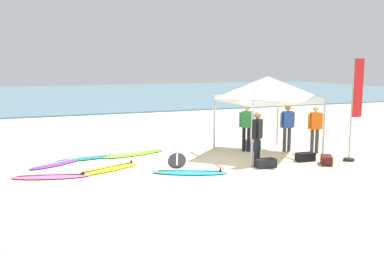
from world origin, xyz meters
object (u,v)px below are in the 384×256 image
person_orange (315,126)px  person_black (257,135)px  surfboard_cyan (190,172)px  surfboard_yellow (108,169)px  cooler_box (253,145)px  gear_bag_by_pole (266,163)px  person_green (247,125)px  surfboard_pink (51,176)px  surfboard_lime (134,154)px  surfboard_teal (87,158)px  surfboard_black (177,160)px  person_blue (287,125)px  surfboard_purple (56,164)px  canopy_tent (267,87)px  gear_bag_on_sand (305,157)px  banner_flag (354,113)px  gear_bag_near_tent (326,160)px

person_orange → person_black: bearing=-162.9°
surfboard_cyan → surfboard_yellow: bearing=148.1°
cooler_box → gear_bag_by_pole: bearing=-112.0°
person_green → surfboard_cyan: bearing=-145.0°
surfboard_cyan → surfboard_pink: size_ratio=1.00×
surfboard_yellow → person_orange: size_ratio=1.34×
surfboard_yellow → person_orange: (7.32, -0.41, 0.95)m
surfboard_lime → surfboard_teal: (-1.64, -0.07, 0.00)m
surfboard_black → person_blue: bearing=-1.7°
surfboard_lime → surfboard_purple: (-2.71, -0.57, 0.00)m
canopy_tent → surfboard_purple: (-7.01, 1.18, -2.35)m
surfboard_lime → person_green: size_ratio=1.43×
surfboard_lime → surfboard_yellow: bearing=-125.4°
person_green → gear_bag_on_sand: person_green is taller
person_orange → gear_bag_on_sand: bearing=-139.8°
gear_bag_by_pole → gear_bag_on_sand: bearing=9.4°
banner_flag → surfboard_lime: bearing=150.4°
person_blue → gear_bag_by_pole: (-2.02, -1.83, -0.85)m
person_blue → cooler_box: size_ratio=3.42×
surfboard_black → person_orange: (4.94, -0.78, 0.95)m
surfboard_yellow → person_blue: size_ratio=1.34×
surfboard_lime → person_blue: bearing=-16.8°
canopy_tent → surfboard_pink: size_ratio=1.27×
canopy_tent → surfboard_teal: canopy_tent is taller
surfboard_black → surfboard_teal: size_ratio=1.09×
surfboard_yellow → person_black: size_ratio=1.34×
gear_bag_near_tent → gear_bag_by_pole: same height
surfboard_lime → cooler_box: 4.39m
gear_bag_by_pole → surfboard_lime: bearing=133.8°
surfboard_purple → surfboard_cyan: size_ratio=0.82×
canopy_tent → cooler_box: (-0.01, 0.85, -2.19)m
surfboard_yellow → person_blue: bearing=2.1°
surfboard_black → banner_flag: 5.99m
gear_bag_near_tent → gear_bag_by_pole: (-2.01, 0.36, 0.00)m
person_orange → gear_bag_on_sand: (-1.06, -0.90, -0.85)m
banner_flag → gear_bag_near_tent: bearing=-173.5°
person_green → cooler_box: person_green is taller
gear_bag_near_tent → surfboard_teal: bearing=151.8°
canopy_tent → surfboard_purple: 7.49m
surfboard_teal → cooler_box: (5.94, -0.83, 0.16)m
surfboard_pink → person_orange: size_ratio=1.31×
surfboard_black → gear_bag_on_sand: 4.23m
surfboard_lime → banner_flag: (6.44, -3.66, 1.54)m
person_orange → gear_bag_by_pole: bearing=-156.8°
gear_bag_near_tent → gear_bag_on_sand: (-0.34, 0.64, 0.00)m
surfboard_teal → gear_bag_near_tent: 7.87m
surfboard_teal → cooler_box: 6.00m
canopy_tent → gear_bag_by_pole: bearing=-121.7°
gear_bag_by_pole → gear_bag_on_sand: same height
gear_bag_near_tent → person_orange: bearing=64.8°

